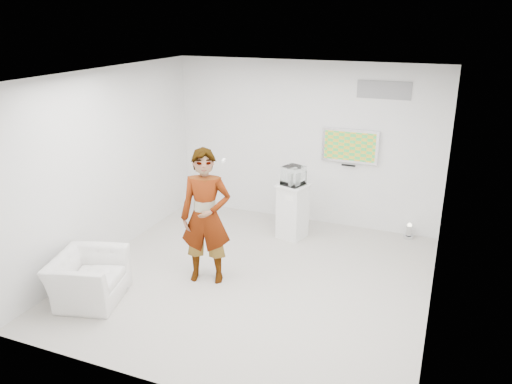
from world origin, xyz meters
TOP-DOWN VIEW (x-y plane):
  - room at (0.00, 0.00)m, footprint 5.01×5.01m
  - tv at (0.85, 2.45)m, footprint 1.00×0.08m
  - logo_decal at (1.35, 2.49)m, footprint 0.90×0.02m
  - person at (-0.64, -0.27)m, footprint 0.83×0.66m
  - armchair at (-1.90, -1.39)m, footprint 1.10×1.19m
  - pedestal at (0.07, 1.64)m, footprint 0.58×0.58m
  - floor_uplight at (2.01, 2.33)m, footprint 0.23×0.23m
  - vitrine at (0.07, 1.64)m, footprint 0.42×0.42m
  - console at (0.07, 1.64)m, footprint 0.09×0.16m
  - wii_remote at (-0.44, -0.06)m, footprint 0.07×0.14m

SIDE VIEW (x-z plane):
  - floor_uplight at x=2.01m, z-range 0.00..0.27m
  - armchair at x=-1.90m, z-range 0.00..0.65m
  - pedestal at x=0.07m, z-range 0.00..0.98m
  - person at x=-0.64m, z-range 0.00..2.01m
  - console at x=0.07m, z-range 0.98..1.19m
  - vitrine at x=0.07m, z-range 0.98..1.31m
  - room at x=0.00m, z-range 0.00..3.00m
  - tv at x=0.85m, z-range 1.25..1.85m
  - wii_remote at x=-0.44m, z-range 1.79..1.82m
  - logo_decal at x=1.35m, z-range 2.40..2.70m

